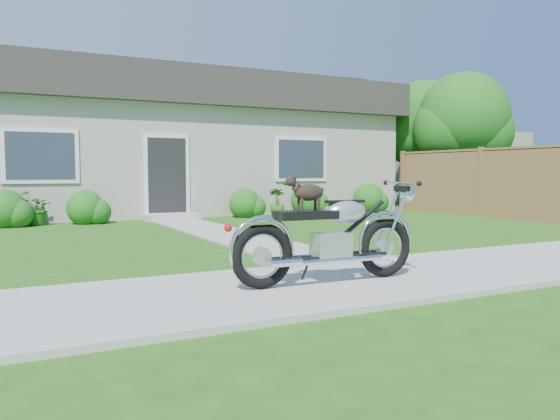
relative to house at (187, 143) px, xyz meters
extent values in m
plane|color=#235114|center=(0.00, -11.99, -2.16)|extent=(80.00, 80.00, 0.00)
cube|color=#9E9B93|center=(0.00, -11.99, -2.14)|extent=(24.00, 2.20, 0.04)
cube|color=#9E9B93|center=(-1.50, -6.99, -2.14)|extent=(1.20, 8.00, 0.03)
cube|color=#B1ABA0|center=(0.00, 0.01, -0.66)|extent=(12.00, 6.00, 3.00)
cube|color=#2D2B28|center=(0.00, 0.01, 1.34)|extent=(12.60, 6.60, 1.00)
cube|color=#2D2B28|center=(0.00, 0.01, 2.04)|extent=(12.60, 2.00, 0.60)
cube|color=black|center=(-1.50, -3.02, -1.11)|extent=(1.00, 0.06, 2.10)
cube|color=#9E9B93|center=(-1.50, -3.37, -2.08)|extent=(1.40, 0.70, 0.16)
cube|color=#2D3847|center=(-4.50, -3.02, -0.56)|extent=(1.70, 0.05, 1.30)
cube|color=#2D3847|center=(2.50, -3.02, -0.56)|extent=(1.70, 0.05, 1.30)
cube|color=#A28048|center=(6.30, -6.24, -1.26)|extent=(0.08, 6.50, 1.80)
cube|color=#A28048|center=(6.30, -2.99, -1.21)|extent=(0.12, 0.12, 1.90)
cube|color=#A28048|center=(6.30, -6.24, -1.21)|extent=(0.12, 0.12, 1.90)
cube|color=#A28048|center=(6.30, -6.24, -0.34)|extent=(0.08, 6.50, 0.08)
cylinder|color=#3D2B1C|center=(7.85, -4.06, -0.96)|extent=(0.28, 0.28, 2.39)
sphere|color=#1F5E18|center=(7.85, -4.06, 0.80)|extent=(2.86, 2.86, 2.86)
sphere|color=#1F5E18|center=(8.25, -4.36, 0.32)|extent=(2.10, 2.10, 2.10)
cylinder|color=#3D2B1C|center=(7.78, -2.36, -0.97)|extent=(0.28, 0.28, 2.38)
sphere|color=#1F5E18|center=(7.78, -2.36, 0.79)|extent=(2.85, 2.85, 2.85)
sphere|color=#1F5E18|center=(8.18, -2.66, 0.32)|extent=(2.09, 2.09, 2.09)
sphere|color=#1F5E18|center=(-5.29, -3.49, -1.77)|extent=(0.91, 0.91, 0.91)
sphere|color=#1F5E18|center=(-3.59, -3.49, -1.79)|extent=(0.86, 0.86, 0.86)
sphere|color=#1F5E18|center=(0.49, -3.49, -1.80)|extent=(0.84, 0.84, 0.84)
sphere|color=#1F5E18|center=(4.59, -3.49, -1.76)|extent=(0.94, 0.94, 0.94)
sphere|color=#1F5E18|center=(2.44, -3.49, -1.76)|extent=(0.95, 0.95, 0.95)
imported|color=#1D5C18|center=(-4.65, -3.44, -1.77)|extent=(0.90, 0.92, 0.78)
imported|color=#2F611A|center=(1.50, -3.44, -1.77)|extent=(0.59, 0.59, 0.77)
torus|color=black|center=(-1.53, -12.12, -1.78)|extent=(0.67, 0.13, 0.67)
torus|color=black|center=(-3.03, -12.06, -1.78)|extent=(0.67, 0.13, 0.67)
cube|color=#B6B6BB|center=(-2.23, -12.09, -1.73)|extent=(0.41, 0.25, 0.30)
ellipsoid|color=#B6B6BB|center=(-2.06, -12.10, -1.36)|extent=(0.52, 0.31, 0.26)
cube|color=black|center=(-2.53, -12.08, -1.38)|extent=(0.66, 0.28, 0.09)
cube|color=silver|center=(-1.53, -12.12, -1.44)|extent=(0.30, 0.15, 0.03)
cube|color=silver|center=(-3.03, -12.06, -1.44)|extent=(0.30, 0.15, 0.03)
cylinder|color=silver|center=(-1.31, -12.13, -1.06)|extent=(0.05, 0.60, 0.03)
sphere|color=silver|center=(-1.23, -12.13, -1.18)|extent=(0.18, 0.18, 0.17)
cylinder|color=silver|center=(-2.24, -12.22, -1.86)|extent=(1.10, 0.10, 0.06)
ellipsoid|color=black|center=(-2.50, -12.08, -1.15)|extent=(0.34, 0.17, 0.18)
sphere|color=black|center=(-2.71, -12.07, -1.03)|extent=(0.11, 0.11, 0.11)
cylinder|color=black|center=(-2.60, -12.04, -1.27)|extent=(0.03, 0.03, 0.14)
cylinder|color=black|center=(-2.60, -12.12, -1.27)|extent=(0.03, 0.03, 0.14)
cylinder|color=black|center=(-2.40, -12.05, -1.27)|extent=(0.03, 0.03, 0.14)
cylinder|color=black|center=(-2.40, -12.12, -1.27)|extent=(0.03, 0.03, 0.14)
torus|color=#A42B3D|center=(-2.66, -12.08, -1.08)|extent=(0.06, 0.09, 0.09)
camera|label=1|loc=(-5.35, -16.99, -0.94)|focal=35.00mm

